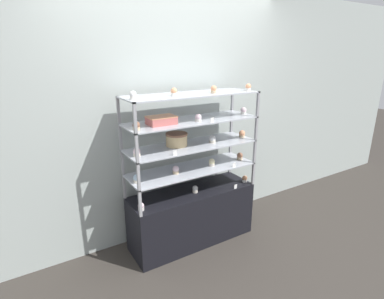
% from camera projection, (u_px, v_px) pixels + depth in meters
% --- Properties ---
extents(ground_plane, '(20.00, 20.00, 0.00)m').
position_uv_depth(ground_plane, '(192.00, 239.00, 3.25)').
color(ground_plane, '#38332D').
extents(back_wall, '(8.00, 0.05, 2.60)m').
position_uv_depth(back_wall, '(174.00, 116.00, 3.14)').
color(back_wall, '#A8B2AD').
rests_on(back_wall, ground_plane).
extents(display_base, '(1.31, 0.43, 0.58)m').
position_uv_depth(display_base, '(192.00, 216.00, 3.16)').
color(display_base, black).
rests_on(display_base, ground_plane).
extents(display_riser_lower, '(1.31, 0.43, 0.25)m').
position_uv_depth(display_riser_lower, '(192.00, 170.00, 3.00)').
color(display_riser_lower, '#99999E').
rests_on(display_riser_lower, display_base).
extents(display_riser_middle, '(1.31, 0.43, 0.25)m').
position_uv_depth(display_riser_middle, '(192.00, 146.00, 2.92)').
color(display_riser_middle, '#99999E').
rests_on(display_riser_middle, display_riser_lower).
extents(display_riser_upper, '(1.31, 0.43, 0.25)m').
position_uv_depth(display_riser_upper, '(192.00, 121.00, 2.85)').
color(display_riser_upper, '#99999E').
rests_on(display_riser_upper, display_riser_middle).
extents(display_riser_top, '(1.31, 0.43, 0.25)m').
position_uv_depth(display_riser_top, '(192.00, 95.00, 2.77)').
color(display_riser_top, '#99999E').
rests_on(display_riser_top, display_riser_upper).
extents(layer_cake_centerpiece, '(0.21, 0.21, 0.12)m').
position_uv_depth(layer_cake_centerpiece, '(177.00, 139.00, 2.87)').
color(layer_cake_centerpiece, '#DBBC84').
rests_on(layer_cake_centerpiece, display_riser_middle).
extents(sheet_cake_frosted, '(0.25, 0.17, 0.07)m').
position_uv_depth(sheet_cake_frosted, '(161.00, 120.00, 2.66)').
color(sheet_cake_frosted, '#C66660').
rests_on(sheet_cake_frosted, display_riser_upper).
extents(cupcake_0, '(0.06, 0.06, 0.07)m').
position_uv_depth(cupcake_0, '(141.00, 207.00, 2.68)').
color(cupcake_0, white).
rests_on(cupcake_0, display_base).
extents(cupcake_1, '(0.06, 0.06, 0.07)m').
position_uv_depth(cupcake_1, '(195.00, 189.00, 3.02)').
color(cupcake_1, beige).
rests_on(cupcake_1, display_base).
extents(cupcake_2, '(0.06, 0.06, 0.07)m').
position_uv_depth(cupcake_2, '(245.00, 179.00, 3.27)').
color(cupcake_2, white).
rests_on(cupcake_2, display_base).
extents(price_tag_0, '(0.04, 0.00, 0.04)m').
position_uv_depth(price_tag_0, '(236.00, 187.00, 3.11)').
color(price_tag_0, white).
rests_on(price_tag_0, display_base).
extents(cupcake_3, '(0.06, 0.06, 0.08)m').
position_uv_depth(cupcake_3, '(137.00, 179.00, 2.65)').
color(cupcake_3, beige).
rests_on(cupcake_3, display_riser_lower).
extents(cupcake_4, '(0.06, 0.06, 0.08)m').
position_uv_depth(cupcake_4, '(176.00, 170.00, 2.86)').
color(cupcake_4, '#CCB28C').
rests_on(cupcake_4, display_riser_lower).
extents(cupcake_5, '(0.06, 0.06, 0.08)m').
position_uv_depth(cupcake_5, '(212.00, 162.00, 3.05)').
color(cupcake_5, beige).
rests_on(cupcake_5, display_riser_lower).
extents(cupcake_6, '(0.06, 0.06, 0.08)m').
position_uv_depth(cupcake_6, '(240.00, 156.00, 3.23)').
color(cupcake_6, '#CCB28C').
rests_on(cupcake_6, display_riser_lower).
extents(price_tag_1, '(0.04, 0.00, 0.04)m').
position_uv_depth(price_tag_1, '(234.00, 165.00, 3.02)').
color(price_tag_1, white).
rests_on(price_tag_1, display_riser_lower).
extents(cupcake_7, '(0.07, 0.07, 0.08)m').
position_uv_depth(cupcake_7, '(137.00, 152.00, 2.58)').
color(cupcake_7, beige).
rests_on(cupcake_7, display_riser_middle).
extents(cupcake_8, '(0.07, 0.07, 0.08)m').
position_uv_depth(cupcake_8, '(212.00, 139.00, 2.97)').
color(cupcake_8, beige).
rests_on(cupcake_8, display_riser_middle).
extents(cupcake_9, '(0.07, 0.07, 0.08)m').
position_uv_depth(cupcake_9, '(242.00, 134.00, 3.17)').
color(cupcake_9, '#CCB28C').
rests_on(cupcake_9, display_riser_middle).
extents(price_tag_2, '(0.04, 0.00, 0.04)m').
position_uv_depth(price_tag_2, '(175.00, 153.00, 2.61)').
color(price_tag_2, white).
rests_on(price_tag_2, display_riser_middle).
extents(cupcake_10, '(0.06, 0.06, 0.07)m').
position_uv_depth(cupcake_10, '(136.00, 126.00, 2.46)').
color(cupcake_10, '#CCB28C').
rests_on(cupcake_10, display_riser_upper).
extents(cupcake_11, '(0.06, 0.06, 0.07)m').
position_uv_depth(cupcake_11, '(198.00, 118.00, 2.77)').
color(cupcake_11, white).
rests_on(cupcake_11, display_riser_upper).
extents(cupcake_12, '(0.06, 0.06, 0.07)m').
position_uv_depth(cupcake_12, '(243.00, 111.00, 3.10)').
color(cupcake_12, white).
rests_on(cupcake_12, display_riser_upper).
extents(price_tag_3, '(0.04, 0.00, 0.04)m').
position_uv_depth(price_tag_3, '(212.00, 120.00, 2.73)').
color(price_tag_3, white).
rests_on(price_tag_3, display_riser_upper).
extents(cupcake_13, '(0.06, 0.06, 0.07)m').
position_uv_depth(cupcake_13, '(133.00, 95.00, 2.40)').
color(cupcake_13, white).
rests_on(cupcake_13, display_riser_top).
extents(cupcake_14, '(0.06, 0.06, 0.07)m').
position_uv_depth(cupcake_14, '(174.00, 92.00, 2.61)').
color(cupcake_14, white).
rests_on(cupcake_14, display_riser_top).
extents(cupcake_15, '(0.06, 0.06, 0.07)m').
position_uv_depth(cupcake_15, '(214.00, 89.00, 2.79)').
color(cupcake_15, '#CCB28C').
rests_on(cupcake_15, display_riser_top).
extents(cupcake_16, '(0.06, 0.06, 0.07)m').
position_uv_depth(cupcake_16, '(248.00, 87.00, 2.96)').
color(cupcake_16, white).
rests_on(cupcake_16, display_riser_top).
extents(price_tag_4, '(0.04, 0.00, 0.04)m').
position_uv_depth(price_tag_4, '(163.00, 97.00, 2.41)').
color(price_tag_4, white).
rests_on(price_tag_4, display_riser_top).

